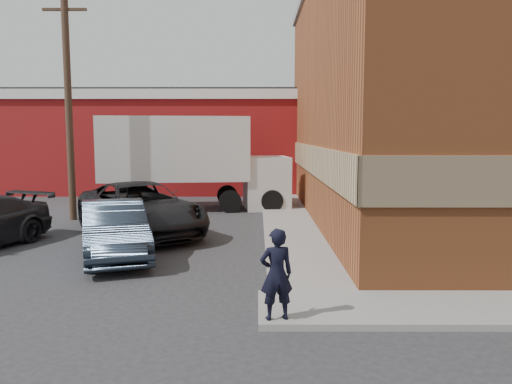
% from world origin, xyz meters
% --- Properties ---
extents(ground, '(90.00, 90.00, 0.00)m').
position_xyz_m(ground, '(0.00, 0.00, 0.00)').
color(ground, '#28282B').
rests_on(ground, ground).
extents(brick_building, '(14.25, 18.25, 9.36)m').
position_xyz_m(brick_building, '(8.50, 9.00, 4.68)').
color(brick_building, '#A4542A').
rests_on(brick_building, ground).
extents(sidewalk_west, '(1.80, 18.00, 0.12)m').
position_xyz_m(sidewalk_west, '(0.60, 9.00, 0.06)').
color(sidewalk_west, gray).
rests_on(sidewalk_west, ground).
extents(warehouse, '(16.30, 8.30, 5.60)m').
position_xyz_m(warehouse, '(-6.00, 20.00, 2.81)').
color(warehouse, maroon).
rests_on(warehouse, ground).
extents(utility_pole, '(2.00, 0.26, 9.00)m').
position_xyz_m(utility_pole, '(-7.50, 9.00, 4.75)').
color(utility_pole, '#4A3425').
rests_on(utility_pole, ground).
extents(man, '(0.63, 0.49, 1.55)m').
position_xyz_m(man, '(-0.20, -1.55, 0.89)').
color(man, black).
rests_on(man, sidewalk_south).
extents(sedan, '(2.93, 4.71, 1.47)m').
position_xyz_m(sedan, '(-4.25, 3.16, 0.73)').
color(sedan, '#273342').
rests_on(sedan, ground).
extents(suv_a, '(5.54, 6.55, 1.67)m').
position_xyz_m(suv_a, '(-4.31, 6.26, 0.83)').
color(suv_a, black).
rests_on(suv_a, ground).
extents(box_truck, '(8.21, 3.29, 3.94)m').
position_xyz_m(box_truck, '(-3.23, 11.59, 2.27)').
color(box_truck, silver).
rests_on(box_truck, ground).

